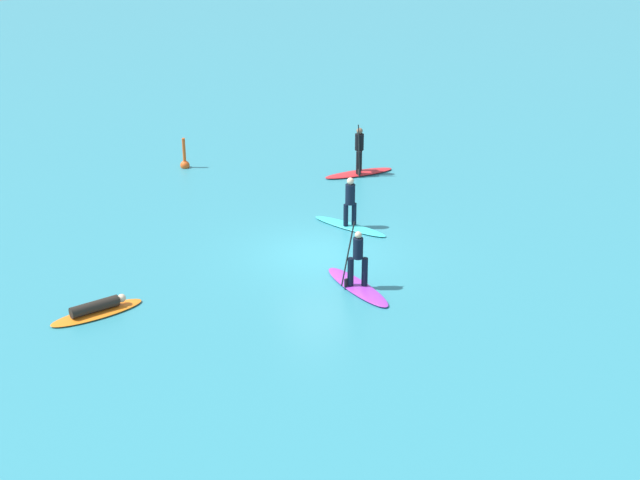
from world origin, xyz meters
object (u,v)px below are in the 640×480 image
Objects in this scene: surfer_on_purple_board at (357,276)px; surfer_on_orange_board at (97,310)px; marker_buoy at (185,162)px; surfer_on_red_board at (359,163)px; surfer_on_teal_board at (350,214)px.

surfer_on_orange_board is (-7.14, 1.97, -0.24)m from surfer_on_purple_board.
surfer_on_purple_board reaches higher than marker_buoy.
surfer_on_red_board is 7.05m from marker_buoy.
surfer_on_teal_board is at bearing 5.13° from surfer_on_orange_board.
surfer_on_teal_board is at bearing -29.74° from surfer_on_purple_board.
marker_buoy is (-0.63, 12.78, -0.15)m from surfer_on_purple_board.
surfer_on_teal_board is 9.07m from marker_buoy.
surfer_on_purple_board is at bearing -87.18° from marker_buoy.
surfer_on_teal_board is 0.99× the size of surfer_on_red_board.
marker_buoy is at bearing -30.75° from surfer_on_red_board.
surfer_on_red_board is at bearing 20.82° from surfer_on_orange_board.
marker_buoy is at bearing -6.34° from surfer_on_teal_board.
surfer_on_red_board is at bearing -33.20° from surfer_on_purple_board.
surfer_on_purple_board is 1.11× the size of surfer_on_orange_board.
marker_buoy is (6.51, 10.81, 0.09)m from surfer_on_orange_board.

